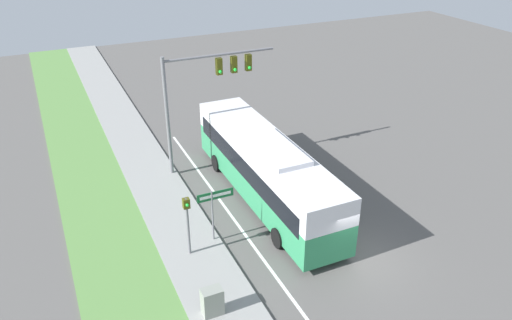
{
  "coord_description": "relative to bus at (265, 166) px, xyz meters",
  "views": [
    {
      "loc": [
        -10.96,
        -13.95,
        13.81
      ],
      "look_at": [
        -1.46,
        6.79,
        1.78
      ],
      "focal_mm": 35.0,
      "sensor_mm": 36.0,
      "label": 1
    }
  ],
  "objects": [
    {
      "name": "street_sign",
      "position": [
        -3.58,
        -2.29,
        0.03
      ],
      "size": [
        1.67,
        0.08,
        2.64
      ],
      "color": "slate",
      "rests_on": "ground_plane"
    },
    {
      "name": "lane_divider_near",
      "position": [
        -2.19,
        -5.77,
        -1.89
      ],
      "size": [
        0.14,
        30.0,
        0.01
      ],
      "color": "silver",
      "rests_on": "ground_plane"
    },
    {
      "name": "signal_gantry",
      "position": [
        -1.52,
        4.49,
        3.05
      ],
      "size": [
        6.29,
        0.41,
        6.73
      ],
      "color": "slate",
      "rests_on": "ground_plane"
    },
    {
      "name": "pedestrian_signal",
      "position": [
        -4.96,
        -2.8,
        0.09
      ],
      "size": [
        0.28,
        0.34,
        2.89
      ],
      "color": "slate",
      "rests_on": "ground_plane"
    },
    {
      "name": "utility_cabinet",
      "position": [
        -5.29,
        -6.55,
        -1.21
      ],
      "size": [
        0.78,
        0.52,
        1.12
      ],
      "color": "gray",
      "rests_on": "sidewalk"
    },
    {
      "name": "ground_plane",
      "position": [
        1.41,
        -5.77,
        -1.89
      ],
      "size": [
        80.0,
        80.0,
        0.0
      ],
      "primitive_type": "plane",
      "color": "#565451"
    },
    {
      "name": "sidewalk",
      "position": [
        -4.79,
        -5.77,
        -1.83
      ],
      "size": [
        2.8,
        80.0,
        0.12
      ],
      "color": "gray",
      "rests_on": "ground_plane"
    },
    {
      "name": "bus",
      "position": [
        0.0,
        0.0,
        0.0
      ],
      "size": [
        2.69,
        12.48,
        3.47
      ],
      "color": "#2D8956",
      "rests_on": "ground_plane"
    }
  ]
}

